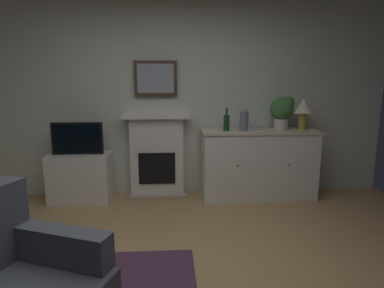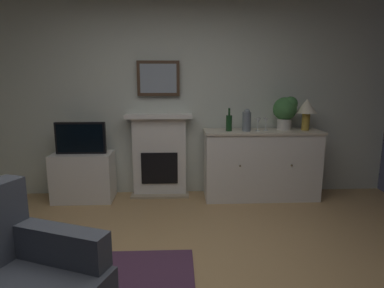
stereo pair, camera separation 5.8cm
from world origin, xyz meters
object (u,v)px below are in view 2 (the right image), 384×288
table_lamp (307,108)px  wine_glass_center (266,121)px  tv_cabinet (84,177)px  wine_glass_left (258,121)px  potted_plant_small (286,110)px  tv_set (81,138)px  fireplace_unit (160,155)px  sideboard_cabinet (261,164)px  framed_picture (158,78)px  wine_bottle (229,123)px  vase_decorative (247,120)px

table_lamp → wine_glass_center: bearing=-178.7°
tv_cabinet → table_lamp: bearing=-0.3°
wine_glass_left → potted_plant_small: (0.38, 0.09, 0.13)m
table_lamp → tv_set: size_ratio=0.65×
tv_cabinet → fireplace_unit: bearing=9.4°
tv_cabinet → sideboard_cabinet: bearing=-0.4°
sideboard_cabinet → potted_plant_small: (0.30, 0.05, 0.71)m
framed_picture → sideboard_cabinet: bearing=-9.5°
wine_bottle → tv_cabinet: (-1.87, 0.05, -0.70)m
wine_bottle → wine_glass_left: size_ratio=1.76×
sideboard_cabinet → tv_set: tv_set is taller
sideboard_cabinet → vase_decorative: vase_decorative is taller
wine_bottle → tv_set: (-1.87, 0.02, -0.19)m
sideboard_cabinet → wine_glass_center: 0.57m
wine_glass_center → tv_cabinet: 2.45m
table_lamp → vase_decorative: table_lamp is taller
framed_picture → wine_bottle: (0.89, -0.25, -0.55)m
sideboard_cabinet → wine_bottle: wine_bottle is taller
wine_bottle → vase_decorative: (0.22, -0.02, 0.03)m
sideboard_cabinet → table_lamp: 0.92m
framed_picture → vase_decorative: 1.26m
wine_glass_left → wine_glass_center: 0.11m
wine_bottle → potted_plant_small: (0.74, 0.08, 0.15)m
tv_set → wine_bottle: bearing=-0.7°
wine_glass_left → vase_decorative: 0.15m
wine_glass_center → framed_picture: bearing=170.3°
wine_glass_left → framed_picture: bearing=168.0°
fireplace_unit → potted_plant_small: (1.64, -0.13, 0.61)m
sideboard_cabinet → wine_glass_center: size_ratio=9.07×
vase_decorative → potted_plant_small: bearing=10.3°
fireplace_unit → wine_glass_center: (1.37, -0.19, 0.47)m
table_lamp → wine_bottle: size_ratio=1.38×
fireplace_unit → wine_bottle: size_ratio=3.79×
fireplace_unit → potted_plant_small: bearing=-4.6°
wine_bottle → wine_glass_left: wine_bottle is taller
table_lamp → tv_cabinet: 2.99m
wine_glass_center → tv_cabinet: size_ratio=0.22×
framed_picture → sideboard_cabinet: (1.33, -0.22, -1.11)m
framed_picture → tv_set: framed_picture is taller
wine_glass_center → vase_decorative: 0.26m
vase_decorative → tv_cabinet: size_ratio=0.37×
wine_glass_center → wine_bottle: bearing=-177.6°
sideboard_cabinet → wine_glass_left: wine_glass_left is taller
framed_picture → vase_decorative: framed_picture is taller
fireplace_unit → tv_set: size_ratio=1.77×
tv_cabinet → wine_bottle: bearing=-1.4°
framed_picture → table_lamp: 1.94m
table_lamp → tv_set: table_lamp is taller
wine_glass_left → tv_cabinet: 2.35m
sideboard_cabinet → tv_cabinet: (-2.31, 0.02, -0.14)m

